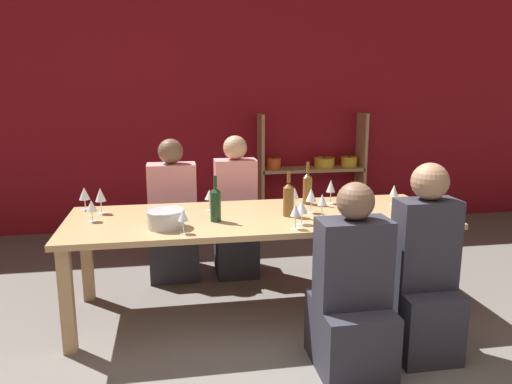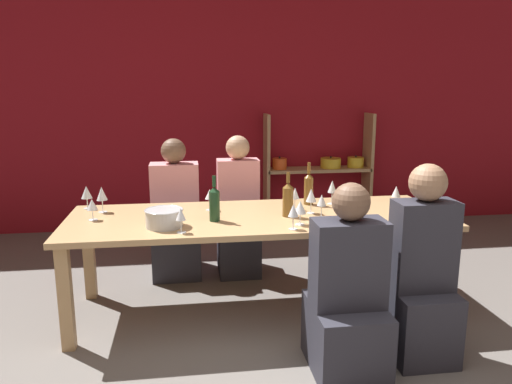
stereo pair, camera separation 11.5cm
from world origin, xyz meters
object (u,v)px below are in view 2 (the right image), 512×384
(wine_glass_red_a, at_px, (295,194))
(person_near_b, at_px, (420,286))
(wine_glass_white_f, at_px, (181,215))
(person_far_a, at_px, (176,225))
(wine_glass_white_d, at_px, (396,192))
(mixing_bowl, at_px, (164,217))
(wine_glass_empty_a, at_px, (102,194))
(wine_bottle_dark, at_px, (214,203))
(wine_bottle_green, at_px, (309,188))
(wine_glass_white_b, at_px, (311,196))
(wine_glass_empty_c, at_px, (322,201))
(wine_glass_red_b, at_px, (87,193))
(wine_glass_empty_b, at_px, (92,205))
(wine_glass_white_c, at_px, (293,211))
(wine_bottle_amber, at_px, (288,199))
(dining_table, at_px, (258,225))
(person_near_a, at_px, (347,304))
(wine_glass_white_e, at_px, (332,187))
(shelf_unit, at_px, (319,187))
(wine_glass_empty_d, at_px, (300,208))
(person_far_b, at_px, (238,222))
(wine_glass_white_a, at_px, (210,195))

(wine_glass_red_a, distance_m, person_near_b, 1.14)
(wine_glass_white_f, relative_size, person_far_a, 0.13)
(wine_glass_white_d, height_order, person_far_a, person_far_a)
(mixing_bowl, bearing_deg, person_near_b, -19.80)
(wine_glass_empty_a, bearing_deg, wine_bottle_dark, -23.54)
(mixing_bowl, distance_m, wine_bottle_green, 1.20)
(wine_bottle_green, bearing_deg, wine_glass_white_f, -147.12)
(wine_glass_white_b, height_order, wine_glass_empty_c, wine_glass_white_b)
(wine_bottle_green, height_order, wine_glass_red_b, wine_bottle_green)
(mixing_bowl, bearing_deg, wine_glass_empty_b, 154.82)
(wine_glass_white_c, height_order, person_near_b, person_near_b)
(wine_bottle_green, bearing_deg, wine_glass_white_b, -100.22)
(wine_bottle_amber, height_order, wine_glass_white_b, wine_bottle_amber)
(dining_table, relative_size, person_near_a, 2.41)
(wine_bottle_amber, height_order, wine_glass_white_f, wine_bottle_amber)
(wine_glass_red_a, height_order, wine_glass_red_b, wine_glass_red_b)
(wine_glass_empty_a, height_order, person_far_a, person_far_a)
(wine_glass_white_b, relative_size, wine_glass_red_a, 1.10)
(wine_glass_empty_b, bearing_deg, wine_glass_white_e, 7.35)
(wine_bottle_dark, bearing_deg, mixing_bowl, -163.56)
(wine_glass_white_c, relative_size, wine_glass_white_f, 1.05)
(wine_bottle_dark, bearing_deg, wine_bottle_amber, 5.26)
(shelf_unit, bearing_deg, wine_glass_empty_a, -138.66)
(wine_glass_white_d, bearing_deg, wine_glass_red_a, -178.01)
(dining_table, relative_size, wine_glass_empty_d, 16.23)
(dining_table, xyz_separation_m, mixing_bowl, (-0.66, -0.21, 0.14))
(wine_glass_white_b, distance_m, wine_glass_empty_b, 1.55)
(wine_bottle_green, xyz_separation_m, person_far_a, (-1.05, 0.57, -0.42))
(dining_table, distance_m, wine_glass_empty_c, 0.50)
(person_far_a, bearing_deg, person_near_b, 133.01)
(wine_glass_red_b, xyz_separation_m, person_near_a, (1.66, -1.23, -0.45))
(wine_glass_empty_d, xyz_separation_m, person_far_a, (-0.85, 1.13, -0.41))
(wine_glass_white_e, xyz_separation_m, person_near_a, (-0.23, -1.11, -0.46))
(wine_glass_white_e, xyz_separation_m, person_far_a, (-1.23, 0.59, -0.43))
(person_far_b, bearing_deg, wine_glass_white_e, 142.02)
(wine_glass_white_f, bearing_deg, wine_glass_white_a, 69.19)
(wine_glass_white_e, relative_size, person_near_b, 0.16)
(wine_bottle_dark, height_order, wine_glass_red_a, wine_bottle_dark)
(wine_bottle_green, relative_size, wine_bottle_amber, 1.04)
(wine_glass_red_a, distance_m, wine_glass_red_b, 1.58)
(wine_glass_red_b, relative_size, person_far_a, 0.15)
(wine_bottle_dark, distance_m, person_near_b, 1.43)
(wine_glass_white_e, bearing_deg, wine_glass_white_c, -125.06)
(wine_glass_white_b, relative_size, wine_glass_white_d, 1.21)
(wine_glass_white_a, distance_m, wine_glass_empty_c, 0.84)
(person_far_b, bearing_deg, mixing_bowl, 59.19)
(wine_glass_white_b, distance_m, wine_glass_white_e, 0.35)
(shelf_unit, xyz_separation_m, wine_bottle_dark, (-1.35, -2.25, 0.38))
(wine_bottle_amber, distance_m, wine_glass_empty_a, 1.36)
(mixing_bowl, bearing_deg, wine_glass_white_d, 11.54)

